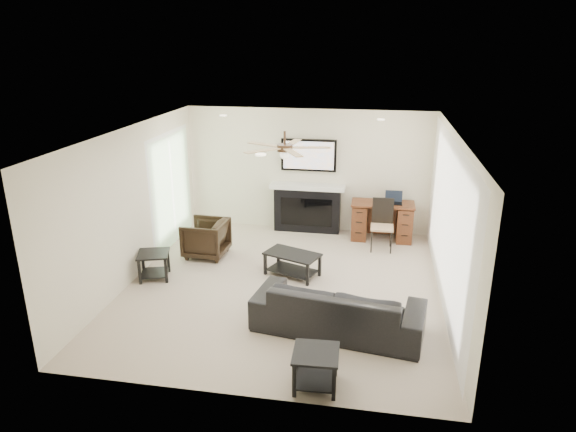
{
  "coord_description": "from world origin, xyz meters",
  "views": [
    {
      "loc": [
        1.37,
        -7.37,
        3.79
      ],
      "look_at": [
        0.03,
        0.24,
        1.12
      ],
      "focal_mm": 32.0,
      "sensor_mm": 36.0,
      "label": 1
    }
  ],
  "objects_px": {
    "coffee_table": "(292,264)",
    "desk": "(382,221)",
    "armchair": "(206,238)",
    "fireplace_unit": "(307,187)",
    "sofa": "(338,308)"
  },
  "relations": [
    {
      "from": "coffee_table",
      "to": "desk",
      "type": "distance_m",
      "value": 2.45
    },
    {
      "from": "armchair",
      "to": "fireplace_unit",
      "type": "bearing_deg",
      "value": 136.93
    },
    {
      "from": "armchair",
      "to": "desk",
      "type": "bearing_deg",
      "value": 116.38
    },
    {
      "from": "coffee_table",
      "to": "armchair",
      "type": "bearing_deg",
      "value": -176.82
    },
    {
      "from": "armchair",
      "to": "desk",
      "type": "distance_m",
      "value": 3.47
    },
    {
      "from": "armchair",
      "to": "sofa",
      "type": "bearing_deg",
      "value": 53.01
    },
    {
      "from": "coffee_table",
      "to": "desk",
      "type": "xyz_separation_m",
      "value": [
        1.47,
        1.95,
        0.18
      ]
    },
    {
      "from": "armchair",
      "to": "fireplace_unit",
      "type": "xyz_separation_m",
      "value": [
        1.65,
        1.61,
        0.61
      ]
    },
    {
      "from": "desk",
      "to": "armchair",
      "type": "bearing_deg",
      "value": -156.22
    },
    {
      "from": "sofa",
      "to": "desk",
      "type": "bearing_deg",
      "value": -90.48
    },
    {
      "from": "sofa",
      "to": "armchair",
      "type": "xyz_separation_m",
      "value": [
        -2.6,
        2.15,
        0.01
      ]
    },
    {
      "from": "sofa",
      "to": "armchair",
      "type": "height_order",
      "value": "armchair"
    },
    {
      "from": "sofa",
      "to": "fireplace_unit",
      "type": "relative_size",
      "value": 1.2
    },
    {
      "from": "sofa",
      "to": "coffee_table",
      "type": "height_order",
      "value": "sofa"
    },
    {
      "from": "armchair",
      "to": "coffee_table",
      "type": "distance_m",
      "value": 1.79
    }
  ]
}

